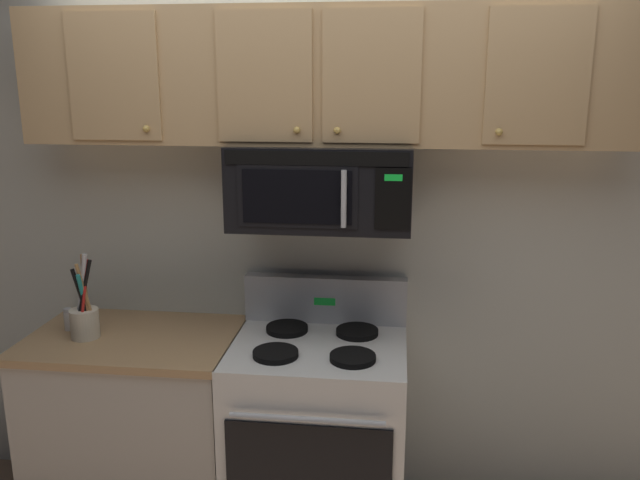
# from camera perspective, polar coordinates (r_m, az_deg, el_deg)

# --- Properties ---
(back_wall) EXTENTS (5.20, 0.10, 2.70)m
(back_wall) POSITION_cam_1_polar(r_m,az_deg,el_deg) (3.05, 0.68, 1.35)
(back_wall) COLOR silver
(back_wall) RESTS_ON ground_plane
(stove_range) EXTENTS (0.76, 0.69, 1.12)m
(stove_range) POSITION_cam_1_polar(r_m,az_deg,el_deg) (3.03, -0.16, -16.70)
(stove_range) COLOR white
(stove_range) RESTS_ON ground_plane
(over_range_microwave) EXTENTS (0.76, 0.43, 0.35)m
(over_range_microwave) POSITION_cam_1_polar(r_m,az_deg,el_deg) (2.76, 0.12, 4.79)
(over_range_microwave) COLOR black
(upper_cabinets) EXTENTS (2.50, 0.36, 0.55)m
(upper_cabinets) POSITION_cam_1_polar(r_m,az_deg,el_deg) (2.76, 0.21, 14.17)
(upper_cabinets) COLOR tan
(counter_segment) EXTENTS (0.93, 0.65, 0.90)m
(counter_segment) POSITION_cam_1_polar(r_m,az_deg,el_deg) (3.24, -15.60, -15.41)
(counter_segment) COLOR #BCB7AD
(counter_segment) RESTS_ON ground_plane
(utensil_crock_cream) EXTENTS (0.13, 0.13, 0.38)m
(utensil_crock_cream) POSITION_cam_1_polar(r_m,az_deg,el_deg) (3.06, -20.03, -6.27)
(utensil_crock_cream) COLOR beige
(utensil_crock_cream) RESTS_ON counter_segment
(salt_shaker) EXTENTS (0.04, 0.04, 0.10)m
(salt_shaker) POSITION_cam_1_polar(r_m,az_deg,el_deg) (3.19, -21.27, -6.53)
(salt_shaker) COLOR white
(salt_shaker) RESTS_ON counter_segment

